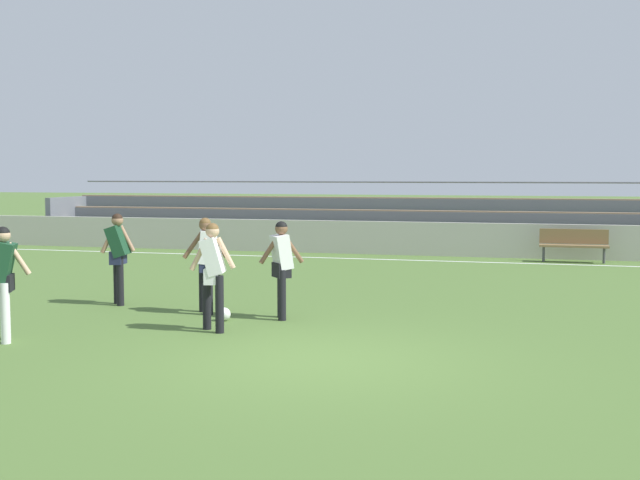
{
  "coord_description": "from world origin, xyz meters",
  "views": [
    {
      "loc": [
        2.61,
        -9.83,
        2.4
      ],
      "look_at": [
        -1.17,
        4.29,
        1.19
      ],
      "focal_mm": 45.0,
      "sensor_mm": 36.0,
      "label": 1
    }
  ],
  "objects": [
    {
      "name": "bench_near_wall_gap",
      "position": [
        3.67,
        12.82,
        0.55
      ],
      "size": [
        1.8,
        0.4,
        0.9
      ],
      "color": "olive",
      "rests_on": "ground"
    },
    {
      "name": "sideline_wall",
      "position": [
        0.0,
        13.59,
        0.49
      ],
      "size": [
        48.0,
        0.16,
        0.98
      ],
      "primitive_type": "cube",
      "color": "#BCB7AD",
      "rests_on": "ground"
    },
    {
      "name": "ground_plane",
      "position": [
        0.0,
        0.0,
        0.0
      ],
      "size": [
        160.0,
        160.0,
        0.0
      ],
      "primitive_type": "plane",
      "color": "#4C6B30"
    },
    {
      "name": "bleacher_stand",
      "position": [
        -1.4,
        15.63,
        0.89
      ],
      "size": [
        24.46,
        2.84,
        2.15
      ],
      "color": "#897051",
      "rests_on": "ground"
    },
    {
      "name": "player_white_wide_left",
      "position": [
        -1.39,
        2.68,
        0.96
      ],
      "size": [
        0.69,
        0.49,
        1.62
      ],
      "color": "black",
      "rests_on": "ground"
    },
    {
      "name": "soccer_ball",
      "position": [
        -2.25,
        2.27,
        0.11
      ],
      "size": [
        0.22,
        0.22,
        0.22
      ],
      "primitive_type": "sphere",
      "color": "white",
      "rests_on": "ground"
    },
    {
      "name": "player_white_on_ball",
      "position": [
        -2.81,
        2.85,
        0.98
      ],
      "size": [
        0.71,
        0.46,
        1.65
      ],
      "color": "black",
      "rests_on": "ground"
    },
    {
      "name": "player_dark_overlapping",
      "position": [
        -4.72,
        3.28,
        1.0
      ],
      "size": [
        0.5,
        0.46,
        1.68
      ],
      "color": "black",
      "rests_on": "ground"
    },
    {
      "name": "field_line_sideline",
      "position": [
        0.0,
        12.19,
        0.0
      ],
      "size": [
        44.0,
        0.12,
        0.01
      ],
      "primitive_type": "cube",
      "color": "white",
      "rests_on": "ground"
    },
    {
      "name": "player_white_pressing_high",
      "position": [
        -2.09,
        1.42,
        0.99
      ],
      "size": [
        0.62,
        0.45,
        1.66
      ],
      "color": "black",
      "rests_on": "ground"
    },
    {
      "name": "player_dark_dropping_back",
      "position": [
        -4.67,
        -0.05,
        0.98
      ],
      "size": [
        0.66,
        0.49,
        1.65
      ],
      "color": "white",
      "rests_on": "ground"
    }
  ]
}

